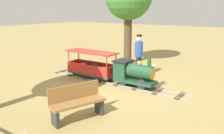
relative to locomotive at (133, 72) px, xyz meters
name	(u,v)px	position (x,y,z in m)	size (l,w,h in m)	color
ground_plane	(112,82)	(0.00, -0.83, -0.49)	(60.00, 60.00, 0.00)	#A38C51
track	(111,81)	(0.00, -0.87, -0.47)	(0.67, 5.70, 0.04)	gray
locomotive	(133,72)	(0.00, 0.00, 0.00)	(0.63, 1.45, 0.98)	#1E472D
passenger_car	(92,67)	(0.00, -1.77, -0.06)	(0.73, 2.00, 0.97)	#3F3F3F
conductor_person	(139,53)	(-1.05, -0.37, 0.47)	(0.30, 0.30, 1.62)	#282D47
park_bench	(77,102)	(2.84, 0.14, -0.07)	(1.36, 0.82, 0.82)	olive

